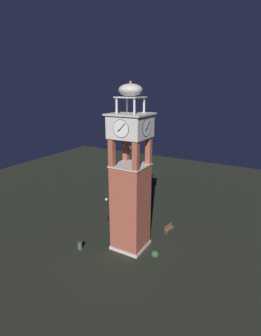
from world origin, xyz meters
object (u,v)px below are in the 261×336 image
Objects in this scene: lamp_post at (107,205)px; trash_bin at (80,246)px; clock_tower at (131,186)px; park_bench at (169,228)px.

trash_bin is at bearing 98.73° from lamp_post.
clock_tower reaches higher than trash_bin.
lamp_post is at bearing -81.27° from trash_bin.
clock_tower is 22.55× the size of trash_bin.
lamp_post is (5.67, -3.41, -4.93)m from clock_tower.
park_bench is at bearing -168.22° from lamp_post.
trash_bin is (7.24, 8.49, -0.08)m from park_bench.
trash_bin is (-1.04, 6.77, -2.01)m from lamp_post.
park_bench is 2.06× the size of trash_bin.
park_bench reaches higher than trash_bin.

